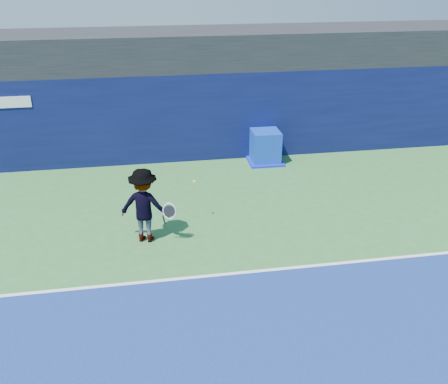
{
  "coord_description": "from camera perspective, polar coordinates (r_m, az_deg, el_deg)",
  "views": [
    {
      "loc": [
        -1.33,
        -6.18,
        6.41
      ],
      "look_at": [
        0.59,
        5.2,
        1.0
      ],
      "focal_mm": 40.0,
      "sensor_mm": 36.0,
      "label": 1
    }
  ],
  "objects": [
    {
      "name": "ground",
      "position": [
        9.0,
        1.93,
        -20.3
      ],
      "size": [
        80.0,
        80.0,
        0.0
      ],
      "primitive_type": "plane",
      "color": "#326F33",
      "rests_on": "ground"
    },
    {
      "name": "baseline",
      "position": [
        11.27,
        -1.11,
        -9.5
      ],
      "size": [
        24.0,
        0.1,
        0.01
      ],
      "primitive_type": "cube",
      "color": "white",
      "rests_on": "ground"
    },
    {
      "name": "stadium_band",
      "position": [
        17.95,
        -5.42,
        16.0
      ],
      "size": [
        36.0,
        3.0,
        1.2
      ],
      "primitive_type": "cube",
      "color": "black",
      "rests_on": "back_wall_assembly"
    },
    {
      "name": "back_wall_assembly",
      "position": [
        17.44,
        -4.88,
        8.67
      ],
      "size": [
        36.0,
        1.03,
        3.0
      ],
      "color": "#0B103D",
      "rests_on": "ground"
    },
    {
      "name": "equipment_cart",
      "position": [
        17.27,
        4.74,
        5.05
      ],
      "size": [
        1.18,
        1.18,
        1.12
      ],
      "color": "#0C33B1",
      "rests_on": "ground"
    },
    {
      "name": "tennis_player",
      "position": [
        12.32,
        -9.1,
        -1.53
      ],
      "size": [
        1.46,
        1.04,
        1.9
      ],
      "color": "silver",
      "rests_on": "ground"
    },
    {
      "name": "tennis_ball",
      "position": [
        12.94,
        -3.42,
        1.2
      ],
      "size": [
        0.07,
        0.07,
        0.07
      ],
      "color": "#E2F71B",
      "rests_on": "ground"
    }
  ]
}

